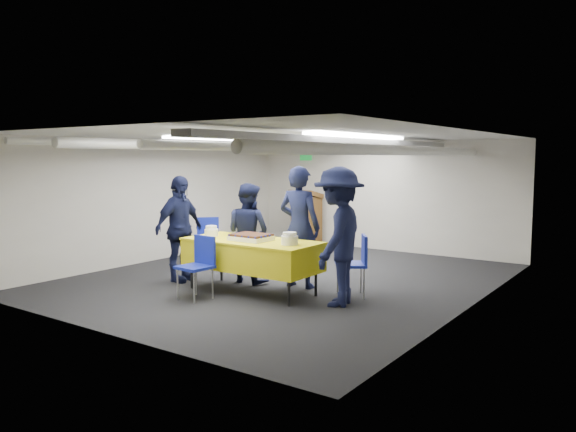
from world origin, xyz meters
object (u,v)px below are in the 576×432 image
(chair_left, at_px, (208,236))
(sailor_a, at_px, (299,227))
(sailor_b, at_px, (248,233))
(chair_right, at_px, (357,259))
(podium, at_px, (306,218))
(serving_table, at_px, (252,254))
(sailor_c, at_px, (179,229))
(sailor_d, at_px, (338,236))
(sheet_cake, at_px, (251,237))
(chair_near, at_px, (199,261))

(chair_left, height_order, sailor_a, sailor_a)
(chair_left, xyz_separation_m, sailor_b, (1.47, -0.65, 0.25))
(chair_right, bearing_deg, podium, 132.17)
(serving_table, relative_size, sailor_c, 1.21)
(chair_left, xyz_separation_m, sailor_d, (3.32, -1.04, 0.39))
(sailor_b, bearing_deg, sailor_a, -166.07)
(sailor_b, xyz_separation_m, sailor_c, (-0.94, -0.57, 0.06))
(sheet_cake, xyz_separation_m, sailor_c, (-1.43, -0.03, 0.02))
(chair_near, bearing_deg, chair_right, 38.50)
(chair_left, bearing_deg, chair_right, -8.01)
(podium, distance_m, sailor_d, 5.05)
(sailor_a, bearing_deg, sheet_cake, 58.70)
(chair_near, height_order, sailor_a, sailor_a)
(podium, bearing_deg, sailor_b, -70.73)
(chair_near, bearing_deg, chair_left, 130.27)
(chair_near, height_order, chair_right, same)
(serving_table, bearing_deg, podium, 112.92)
(sailor_c, bearing_deg, chair_right, -77.42)
(chair_right, bearing_deg, sailor_d, -87.27)
(chair_near, relative_size, chair_left, 1.00)
(sheet_cake, height_order, sailor_d, sailor_d)
(sailor_b, relative_size, sailor_d, 0.85)
(chair_near, distance_m, chair_left, 2.41)
(chair_left, bearing_deg, podium, 85.80)
(sheet_cake, bearing_deg, chair_right, 28.48)
(sailor_b, bearing_deg, sailor_c, 33.59)
(podium, xyz_separation_m, sailor_a, (2.10, -3.41, 0.30))
(sailor_a, height_order, sailor_c, sailor_a)
(podium, distance_m, sailor_a, 4.02)
(sailor_a, height_order, sailor_b, sailor_a)
(podium, bearing_deg, chair_right, -47.83)
(chair_near, bearing_deg, sailor_d, 24.55)
(sailor_b, distance_m, sailor_d, 1.90)
(podium, height_order, sailor_a, sailor_a)
(chair_left, distance_m, sailor_c, 1.37)
(serving_table, height_order, sheet_cake, sheet_cake)
(sailor_a, xyz_separation_m, sailor_b, (-0.85, -0.18, -0.14))
(sheet_cake, bearing_deg, chair_near, -121.33)
(chair_near, distance_m, sailor_d, 1.97)
(chair_right, relative_size, sailor_c, 0.52)
(chair_right, bearing_deg, serving_table, -152.95)
(serving_table, height_order, sailor_b, sailor_b)
(podium, relative_size, sailor_d, 0.68)
(chair_left, bearing_deg, sailor_d, -17.35)
(sheet_cake, distance_m, sailor_d, 1.37)
(sailor_c, bearing_deg, chair_left, 20.74)
(serving_table, relative_size, chair_right, 2.33)
(sailor_b, bearing_deg, chair_left, -21.68)
(sailor_c, bearing_deg, sailor_d, -89.00)
(sailor_b, height_order, sailor_c, sailor_c)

